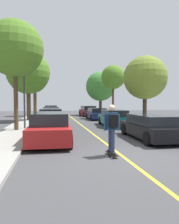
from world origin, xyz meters
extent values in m
plane|color=#424244|center=(0.00, 0.00, 0.00)|extent=(80.00, 80.00, 0.00)
cube|color=gold|center=(0.00, 4.00, 0.00)|extent=(0.12, 39.20, 0.01)
cube|color=maroon|center=(-2.52, 3.03, 0.53)|extent=(1.97, 4.66, 0.69)
cube|color=black|center=(-2.52, 3.09, 1.15)|extent=(1.70, 3.07, 0.54)
cylinder|color=black|center=(-1.73, 1.40, 0.32)|extent=(0.24, 0.65, 0.64)
cylinder|color=black|center=(-3.42, 1.46, 0.32)|extent=(0.24, 0.65, 0.64)
cylinder|color=black|center=(-1.62, 4.60, 0.32)|extent=(0.24, 0.65, 0.64)
cylinder|color=black|center=(-3.31, 4.65, 0.32)|extent=(0.24, 0.65, 0.64)
cube|color=#38383D|center=(-2.52, 9.78, 0.56)|extent=(1.89, 4.23, 0.76)
cube|color=black|center=(-2.52, 9.71, 1.17)|extent=(1.66, 2.48, 0.45)
cylinder|color=black|center=(-1.66, 8.37, 0.32)|extent=(0.22, 0.64, 0.64)
cylinder|color=black|center=(-3.40, 8.38, 0.32)|extent=(0.22, 0.64, 0.64)
cylinder|color=black|center=(-1.64, 11.18, 0.32)|extent=(0.22, 0.64, 0.64)
cylinder|color=black|center=(-3.38, 11.19, 0.32)|extent=(0.22, 0.64, 0.64)
cube|color=#BCAD89|center=(-2.52, 16.30, 0.55)|extent=(1.91, 4.72, 0.74)
cube|color=black|center=(-2.52, 16.25, 1.15)|extent=(1.66, 2.92, 0.47)
cylinder|color=black|center=(-1.64, 14.67, 0.32)|extent=(0.23, 0.64, 0.64)
cylinder|color=black|center=(-3.33, 14.64, 0.32)|extent=(0.23, 0.64, 0.64)
cylinder|color=black|center=(-1.71, 17.95, 0.32)|extent=(0.23, 0.64, 0.64)
cylinder|color=black|center=(-3.41, 17.92, 0.32)|extent=(0.23, 0.64, 0.64)
cube|color=#B7B7BC|center=(-2.52, 22.54, 0.54)|extent=(1.83, 4.10, 0.72)
cube|color=black|center=(-2.52, 22.49, 1.19)|extent=(1.60, 2.41, 0.57)
cylinder|color=black|center=(-1.69, 21.19, 0.32)|extent=(0.23, 0.64, 0.64)
cylinder|color=black|center=(-3.37, 21.21, 0.32)|extent=(0.23, 0.64, 0.64)
cylinder|color=black|center=(-1.67, 23.88, 0.32)|extent=(0.23, 0.64, 0.64)
cylinder|color=black|center=(-3.35, 23.89, 0.32)|extent=(0.23, 0.64, 0.64)
cube|color=black|center=(2.52, 2.95, 0.48)|extent=(1.84, 4.64, 0.60)
cube|color=black|center=(2.52, 2.81, 1.02)|extent=(1.59, 3.11, 0.48)
cylinder|color=black|center=(1.77, 4.56, 0.32)|extent=(0.24, 0.65, 0.64)
cylinder|color=black|center=(3.36, 4.52, 0.32)|extent=(0.24, 0.65, 0.64)
cylinder|color=black|center=(1.68, 1.38, 0.32)|extent=(0.24, 0.65, 0.64)
cube|color=#196066|center=(2.52, 9.13, 0.50)|extent=(1.97, 4.37, 0.64)
cube|color=black|center=(2.52, 9.01, 1.06)|extent=(1.69, 2.76, 0.47)
cylinder|color=black|center=(1.73, 10.61, 0.32)|extent=(0.24, 0.65, 0.64)
cylinder|color=black|center=(3.42, 10.55, 0.32)|extent=(0.24, 0.65, 0.64)
cylinder|color=black|center=(1.62, 7.71, 0.32)|extent=(0.24, 0.65, 0.64)
cylinder|color=black|center=(3.31, 7.65, 0.32)|extent=(0.24, 0.65, 0.64)
cube|color=navy|center=(2.52, 15.52, 0.49)|extent=(1.89, 4.35, 0.61)
cube|color=black|center=(2.52, 15.55, 1.03)|extent=(1.65, 2.93, 0.48)
cylinder|color=black|center=(1.69, 17.00, 0.32)|extent=(0.23, 0.64, 0.64)
cylinder|color=black|center=(3.40, 16.97, 0.32)|extent=(0.23, 0.64, 0.64)
cylinder|color=black|center=(1.65, 14.07, 0.32)|extent=(0.23, 0.64, 0.64)
cylinder|color=black|center=(3.36, 14.04, 0.32)|extent=(0.23, 0.64, 0.64)
cube|color=maroon|center=(2.52, 21.18, 0.52)|extent=(1.94, 4.68, 0.68)
cube|color=black|center=(2.52, 21.13, 1.14)|extent=(1.67, 3.00, 0.55)
cylinder|color=black|center=(1.63, 22.78, 0.32)|extent=(0.24, 0.65, 0.64)
cylinder|color=black|center=(3.32, 22.82, 0.32)|extent=(0.24, 0.65, 0.64)
cylinder|color=black|center=(1.73, 19.54, 0.32)|extent=(0.24, 0.65, 0.64)
cylinder|color=black|center=(3.41, 19.59, 0.32)|extent=(0.24, 0.65, 0.64)
cylinder|color=#4C3823|center=(-4.70, 6.86, 2.21)|extent=(0.27, 0.27, 4.14)
sphere|color=#4C7A23|center=(-4.70, 6.86, 5.31)|extent=(3.58, 3.58, 3.58)
cylinder|color=#4C3823|center=(-4.70, 14.37, 1.82)|extent=(0.40, 0.40, 3.36)
sphere|color=#4C7A23|center=(-4.70, 14.37, 4.86)|extent=(4.26, 4.26, 4.26)
cylinder|color=#4C3823|center=(-4.70, 22.53, 2.00)|extent=(0.43, 0.43, 3.72)
sphere|color=olive|center=(-4.70, 22.53, 4.76)|extent=(2.98, 2.98, 2.98)
cylinder|color=#3D2D1E|center=(4.70, 8.06, 1.55)|extent=(0.31, 0.31, 2.82)
sphere|color=olive|center=(4.70, 8.06, 3.82)|extent=(3.35, 3.35, 3.35)
cylinder|color=#4C3823|center=(4.70, 16.52, 2.12)|extent=(0.25, 0.25, 3.96)
sphere|color=#4C7A23|center=(4.70, 16.52, 4.87)|extent=(2.82, 2.82, 2.82)
cylinder|color=#3D2D1E|center=(4.70, 22.87, 1.46)|extent=(0.42, 0.42, 2.64)
sphere|color=#3D7F33|center=(4.70, 22.87, 4.27)|extent=(4.33, 4.33, 4.33)
cylinder|color=#38383D|center=(-4.27, 7.66, 3.10)|extent=(0.12, 0.12, 5.91)
cube|color=#EAE5C6|center=(-4.27, 7.66, 6.17)|extent=(0.36, 0.24, 0.20)
cube|color=black|center=(-0.37, 0.00, 0.09)|extent=(0.24, 0.85, 0.02)
cylinder|color=beige|center=(-0.48, 0.34, 0.03)|extent=(0.03, 0.06, 0.06)
cylinder|color=beige|center=(-0.29, 0.35, 0.03)|extent=(0.03, 0.06, 0.06)
cylinder|color=beige|center=(-0.46, -0.34, 0.03)|extent=(0.03, 0.06, 0.06)
cylinder|color=beige|center=(-0.27, -0.33, 0.03)|extent=(0.03, 0.06, 0.06)
cube|color=#99999E|center=(-0.38, 0.34, 0.07)|extent=(0.10, 0.04, 0.02)
cube|color=#99999E|center=(-0.37, -0.34, 0.07)|extent=(0.10, 0.04, 0.02)
cube|color=black|center=(-0.38, 0.22, 0.13)|extent=(0.11, 0.26, 0.06)
cube|color=black|center=(-0.37, -0.22, 0.13)|extent=(0.11, 0.26, 0.06)
cylinder|color=#283351|center=(-0.38, 0.12, 0.58)|extent=(0.15, 0.15, 0.84)
cylinder|color=#283351|center=(-0.37, -0.12, 0.58)|extent=(0.15, 0.15, 0.84)
cube|color=navy|center=(-0.37, 0.00, 1.25)|extent=(0.41, 0.23, 0.60)
sphere|color=tan|center=(-0.37, 0.00, 1.71)|extent=(0.23, 0.23, 0.23)
cylinder|color=navy|center=(-0.62, 0.00, 1.21)|extent=(0.09, 0.09, 0.58)
cylinder|color=navy|center=(-0.13, 0.01, 1.21)|extent=(0.09, 0.09, 0.58)
cube|color=black|center=(-0.37, -0.20, 1.27)|extent=(0.30, 0.19, 0.44)
camera|label=1|loc=(-2.47, -7.01, 1.91)|focal=33.17mm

